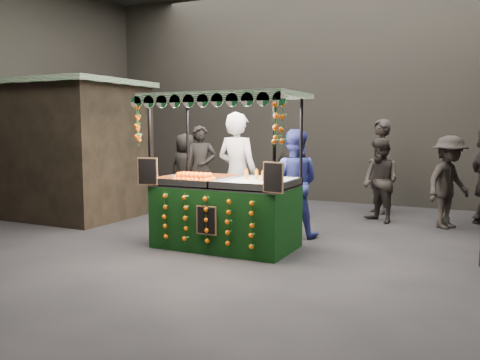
% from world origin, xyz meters
% --- Properties ---
extents(ground, '(12.00, 12.00, 0.00)m').
position_xyz_m(ground, '(0.00, 0.00, 0.00)').
color(ground, black).
rests_on(ground, ground).
extents(market_hall, '(12.10, 10.10, 5.05)m').
position_xyz_m(market_hall, '(0.00, 0.00, 3.38)').
color(market_hall, black).
rests_on(market_hall, ground).
extents(neighbour_stall_left, '(3.00, 2.20, 2.60)m').
position_xyz_m(neighbour_stall_left, '(-4.40, 1.00, 1.31)').
color(neighbour_stall_left, black).
rests_on(neighbour_stall_left, ground).
extents(juice_stall, '(2.28, 1.34, 2.20)m').
position_xyz_m(juice_stall, '(-0.31, -0.02, 0.68)').
color(juice_stall, black).
rests_on(juice_stall, ground).
extents(vendor_grey, '(0.77, 0.56, 1.97)m').
position_xyz_m(vendor_grey, '(-0.53, 0.81, 0.98)').
color(vendor_grey, slate).
rests_on(vendor_grey, ground).
extents(vendor_blue, '(0.93, 0.79, 1.70)m').
position_xyz_m(vendor_blue, '(0.31, 1.11, 0.85)').
color(vendor_blue, navy).
rests_on(vendor_blue, ground).
extents(shopper_0, '(0.76, 0.67, 1.76)m').
position_xyz_m(shopper_0, '(-2.24, 2.57, 0.88)').
color(shopper_0, '#2A2622').
rests_on(shopper_0, ground).
extents(shopper_1, '(0.93, 0.90, 1.52)m').
position_xyz_m(shopper_1, '(1.32, 2.92, 0.76)').
color(shopper_1, black).
rests_on(shopper_1, ground).
extents(shopper_2, '(1.01, 0.87, 1.62)m').
position_xyz_m(shopper_2, '(-0.31, 2.69, 0.81)').
color(shopper_2, '#2A2622').
rests_on(shopper_2, ground).
extents(shopper_3, '(1.02, 1.18, 1.59)m').
position_xyz_m(shopper_3, '(2.47, 2.89, 0.79)').
color(shopper_3, black).
rests_on(shopper_3, ground).
extents(shopper_4, '(0.79, 0.52, 1.58)m').
position_xyz_m(shopper_4, '(-2.95, 3.11, 0.79)').
color(shopper_4, '#2B2723').
rests_on(shopper_4, ground).
extents(shopper_6, '(0.74, 0.82, 1.88)m').
position_xyz_m(shopper_6, '(1.12, 3.89, 0.94)').
color(shopper_6, '#282320').
rests_on(shopper_6, ground).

